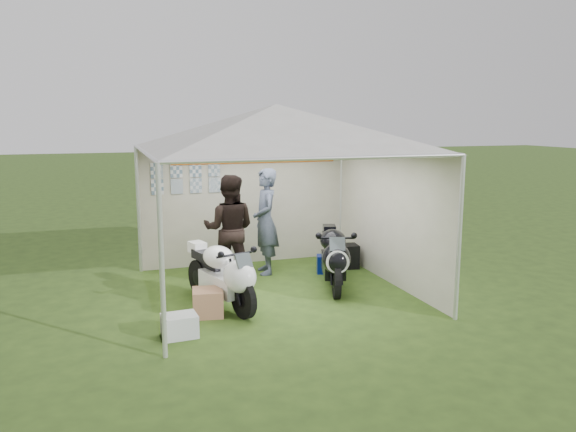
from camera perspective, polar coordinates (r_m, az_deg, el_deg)
name	(u,v)px	position (r m, az deg, el deg)	size (l,w,h in m)	color
ground	(277,292)	(9.20, -1.16, -7.71)	(80.00, 80.00, 0.00)	#2D4518
canopy_tent	(275,132)	(8.80, -1.28, 8.54)	(5.66, 5.66, 3.00)	silver
motorcycle_white	(224,274)	(8.37, -6.57, -5.83)	(0.82, 1.85, 0.94)	black
motorcycle_black	(333,255)	(9.32, 4.64, -4.02)	(0.88, 1.93, 0.98)	black
paddock_stand	(329,264)	(10.29, 4.16, -4.89)	(0.43, 0.27, 0.32)	#0C22A8
person_dark_jacket	(229,229)	(9.58, -5.98, -1.32)	(0.90, 0.70, 1.86)	black
person_blue_jacket	(266,221)	(10.08, -2.30, -0.56)	(0.70, 0.46, 1.91)	slate
equipment_box	(346,256)	(10.64, 5.90, -4.08)	(0.44, 0.35, 0.44)	black
crate_0	(180,326)	(7.49, -10.95, -10.89)	(0.44, 0.34, 0.29)	silver
crate_1	(208,302)	(8.18, -8.15, -8.69)	(0.43, 0.43, 0.38)	#8F6347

